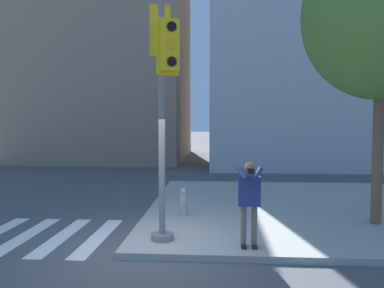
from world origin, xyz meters
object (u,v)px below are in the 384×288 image
Objects in this scene: street_tree at (382,14)px; traffic_signal_pole at (163,79)px; person_photographer at (249,196)px; fire_hydrant at (184,202)px.

traffic_signal_pole is at bearing -162.37° from street_tree.
person_photographer reaches higher than fire_hydrant.
street_tree reaches higher than fire_hydrant.
person_photographer is 2.28× the size of fire_hydrant.
street_tree is (3.03, 1.81, 3.76)m from person_photographer.
traffic_signal_pole is at bearing -96.81° from fire_hydrant.
person_photographer is at bearing -11.24° from traffic_signal_pole.
traffic_signal_pole is 5.14m from street_tree.
fire_hydrant is at bearing 175.14° from street_tree.
person_photographer is 5.15m from street_tree.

